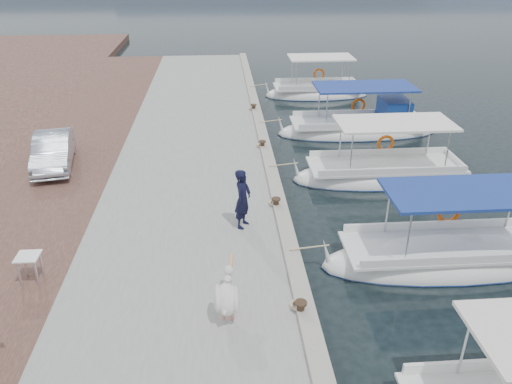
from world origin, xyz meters
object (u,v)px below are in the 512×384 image
at_px(fishing_caique_e, 316,94).
at_px(fisherman, 243,199).
at_px(fishing_caique_b, 449,259).
at_px(parked_car, 53,151).
at_px(fishing_caique_d, 359,129).
at_px(fishing_caique_c, 384,176).
at_px(pelican, 227,297).

bearing_deg(fishing_caique_e, fisherman, -108.26).
bearing_deg(fishing_caique_e, fishing_caique_b, -87.89).
xyz_separation_m(fishing_caique_e, parked_car, (-11.75, -10.24, 0.97)).
xyz_separation_m(fishing_caique_d, fisherman, (-5.83, -8.85, 1.21)).
distance_m(fishing_caique_c, pelican, 9.99).
xyz_separation_m(fishing_caique_b, fishing_caique_d, (0.21, 10.45, 0.06)).
distance_m(fishing_caique_d, fishing_caique_e, 6.36).
bearing_deg(fishing_caique_c, fishing_caique_e, 92.47).
bearing_deg(fishing_caique_e, parked_car, -138.92).
bearing_deg(parked_car, pelican, -65.29).
xyz_separation_m(fishing_caique_b, fishing_caique_c, (-0.13, 5.52, 0.00)).
xyz_separation_m(fisherman, parked_car, (-6.75, 4.91, -0.30)).
relative_size(fishing_caique_b, parked_car, 1.98).
relative_size(fishing_caique_d, fisherman, 4.12).
relative_size(fishing_caique_e, pelican, 4.02).
bearing_deg(pelican, fisherman, 82.21).
bearing_deg(fishing_caique_b, parked_car, 152.24).
bearing_deg(fishing_caique_d, pelican, -116.41).
height_order(fishing_caique_c, fishing_caique_d, same).
xyz_separation_m(pelican, parked_car, (-6.20, 8.90, 0.01)).
xyz_separation_m(fishing_caique_b, pelican, (-6.16, -2.39, 0.96)).
xyz_separation_m(fishing_caique_d, pelican, (-6.37, -12.84, 0.90)).
relative_size(fishing_caique_d, parked_car, 2.04).
bearing_deg(fishing_caique_e, fishing_caique_c, -87.53).
xyz_separation_m(pelican, fisherman, (0.55, 3.99, 0.31)).
bearing_deg(fishing_caique_b, pelican, -158.79).
bearing_deg(fishing_caique_b, fishing_caique_e, 92.11).
distance_m(fishing_caique_c, fishing_caique_e, 11.24).
distance_m(pelican, parked_car, 10.85).
xyz_separation_m(fishing_caique_e, pelican, (-5.55, -19.14, 0.96)).
distance_m(fishing_caique_d, parked_car, 13.21).
distance_m(fishing_caique_d, pelican, 14.36).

